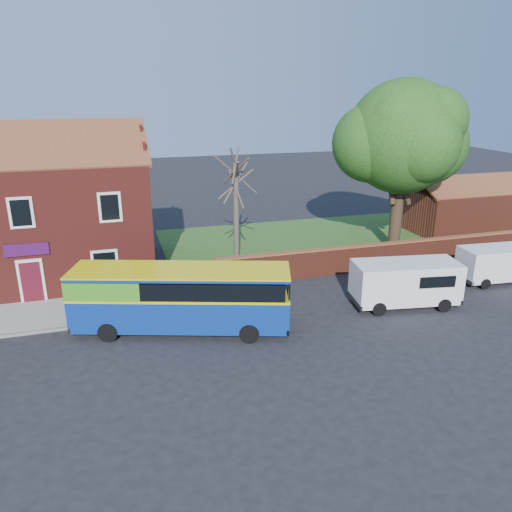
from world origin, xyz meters
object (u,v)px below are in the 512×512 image
object	(u,v)px
bus	(174,296)
large_tree	(402,140)
van_near	(406,282)
van_far	(501,262)

from	to	relation	value
bus	large_tree	size ratio (longest dim) A/B	0.89
van_near	large_tree	bearing A→B (deg)	70.91
van_near	van_far	world-z (taller)	van_near
bus	large_tree	xyz separation A→B (m)	(15.37, 7.65, 5.42)
van_near	van_far	xyz separation A→B (m)	(6.77, 1.35, -0.15)
van_far	large_tree	distance (m)	9.38
van_far	large_tree	world-z (taller)	large_tree
bus	van_near	world-z (taller)	bus
bus	van_far	distance (m)	17.85
bus	van_near	size ratio (longest dim) A/B	1.81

